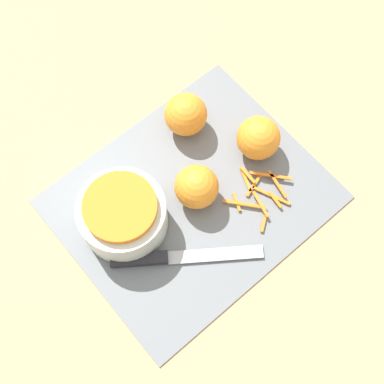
# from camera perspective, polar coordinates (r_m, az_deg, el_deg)

# --- Properties ---
(ground_plane) EXTENTS (4.00, 4.00, 0.00)m
(ground_plane) POSITION_cam_1_polar(r_m,az_deg,el_deg) (0.92, 0.00, -0.83)
(ground_plane) COLOR tan
(cutting_board) EXTENTS (0.43, 0.36, 0.01)m
(cutting_board) POSITION_cam_1_polar(r_m,az_deg,el_deg) (0.92, 0.00, -0.76)
(cutting_board) COLOR slate
(cutting_board) RESTS_ON ground_plane
(bowl_speckled) EXTENTS (0.14, 0.14, 0.09)m
(bowl_speckled) POSITION_cam_1_polar(r_m,az_deg,el_deg) (0.87, -7.41, -2.41)
(bowl_speckled) COLOR silver
(bowl_speckled) RESTS_ON cutting_board
(knife) EXTENTS (0.22, 0.16, 0.02)m
(knife) POSITION_cam_1_polar(r_m,az_deg,el_deg) (0.88, -3.53, -7.04)
(knife) COLOR #232328
(knife) RESTS_ON cutting_board
(orange_left) EXTENTS (0.08, 0.08, 0.08)m
(orange_left) POSITION_cam_1_polar(r_m,az_deg,el_deg) (0.93, 6.91, 5.92)
(orange_left) COLOR orange
(orange_left) RESTS_ON cutting_board
(orange_right) EXTENTS (0.08, 0.08, 0.08)m
(orange_right) POSITION_cam_1_polar(r_m,az_deg,el_deg) (0.95, -0.68, 8.27)
(orange_right) COLOR orange
(orange_right) RESTS_ON cutting_board
(orange_back) EXTENTS (0.07, 0.07, 0.07)m
(orange_back) POSITION_cam_1_polar(r_m,az_deg,el_deg) (0.89, 0.28, 0.79)
(orange_back) COLOR orange
(orange_back) RESTS_ON cutting_board
(peel_pile) EXTENTS (0.12, 0.11, 0.01)m
(peel_pile) POSITION_cam_1_polar(r_m,az_deg,el_deg) (0.92, 7.24, -0.02)
(peel_pile) COLOR orange
(peel_pile) RESTS_ON cutting_board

